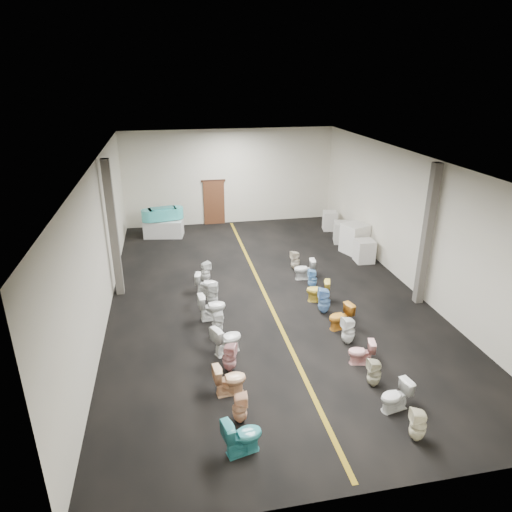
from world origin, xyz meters
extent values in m
plane|color=black|center=(0.00, 0.00, 0.00)|extent=(16.00, 16.00, 0.00)
plane|color=black|center=(0.00, 0.00, 4.50)|extent=(16.00, 16.00, 0.00)
plane|color=beige|center=(0.00, 8.00, 2.25)|extent=(10.00, 0.00, 10.00)
plane|color=beige|center=(0.00, -8.00, 2.25)|extent=(10.00, 0.00, 10.00)
plane|color=beige|center=(-5.00, 0.00, 2.25)|extent=(0.00, 16.00, 16.00)
plane|color=beige|center=(5.00, 0.00, 2.25)|extent=(0.00, 16.00, 16.00)
cube|color=olive|center=(0.00, 0.00, 0.00)|extent=(0.12, 15.60, 0.01)
cube|color=#562D19|center=(-0.80, 7.94, 1.05)|extent=(1.00, 0.10, 2.10)
cube|color=#331C11|center=(-0.80, 7.95, 2.12)|extent=(1.15, 0.08, 0.10)
cube|color=#59544C|center=(-4.75, 1.00, 2.25)|extent=(0.25, 0.25, 4.50)
cube|color=#59544C|center=(4.75, -1.50, 2.25)|extent=(0.25, 0.25, 4.50)
cube|color=silver|center=(-3.25, 6.51, 0.38)|extent=(1.82, 1.12, 0.76)
cube|color=#42C0BE|center=(-3.25, 6.51, 1.05)|extent=(1.31, 0.88, 0.50)
cylinder|color=#42C0BE|center=(-3.84, 6.39, 1.05)|extent=(0.66, 0.66, 0.50)
cylinder|color=#42C0BE|center=(-2.66, 6.62, 1.05)|extent=(0.66, 0.66, 0.50)
cube|color=teal|center=(-3.25, 6.51, 1.25)|extent=(1.07, 0.65, 0.20)
cube|color=silver|center=(4.40, 1.99, 0.44)|extent=(0.71, 0.71, 0.88)
cube|color=white|center=(4.40, 3.01, 0.61)|extent=(1.13, 1.13, 1.21)
cube|color=beige|center=(4.40, 4.25, 0.45)|extent=(0.97, 0.97, 0.89)
cube|color=silver|center=(4.40, 5.95, 0.44)|extent=(0.73, 0.73, 0.88)
imported|color=teal|center=(-1.86, -6.63, 0.40)|extent=(0.86, 0.61, 0.80)
imported|color=#FAC096|center=(-1.79, -5.79, 0.35)|extent=(0.35, 0.34, 0.70)
imported|color=#FAC18F|center=(-1.86, -4.83, 0.38)|extent=(0.80, 0.51, 0.77)
imported|color=#D59699|center=(-1.75, -3.97, 0.38)|extent=(0.46, 0.45, 0.76)
imported|color=white|center=(-1.70, -3.18, 0.41)|extent=(0.93, 0.76, 0.82)
imported|color=silver|center=(-1.85, -2.24, 0.34)|extent=(0.32, 0.32, 0.69)
imported|color=white|center=(-1.90, -1.33, 0.41)|extent=(0.85, 0.54, 0.83)
imported|color=silver|center=(-1.81, -0.51, 0.39)|extent=(0.43, 0.42, 0.78)
imported|color=white|center=(-1.91, 0.37, 0.37)|extent=(0.80, 0.57, 0.74)
imported|color=white|center=(-1.85, 1.35, 0.37)|extent=(0.44, 0.44, 0.74)
imported|color=#F0E8C3|center=(1.63, -6.99, 0.37)|extent=(0.39, 0.39, 0.73)
imported|color=white|center=(1.61, -6.09, 0.36)|extent=(0.76, 0.53, 0.71)
imported|color=beige|center=(1.51, -5.22, 0.36)|extent=(0.33, 0.33, 0.71)
imported|color=#F8AFAD|center=(1.56, -4.33, 0.33)|extent=(0.72, 0.50, 0.67)
imported|color=white|center=(1.60, -3.38, 0.40)|extent=(0.40, 0.39, 0.80)
imported|color=orange|center=(1.68, -2.59, 0.37)|extent=(0.81, 0.58, 0.74)
imported|color=#70A1D9|center=(1.51, -1.62, 0.42)|extent=(0.44, 0.43, 0.83)
imported|color=gold|center=(1.57, -0.86, 0.38)|extent=(0.84, 0.64, 0.76)
imported|color=#76B6EF|center=(1.69, 0.11, 0.35)|extent=(0.37, 0.36, 0.69)
imported|color=white|center=(1.63, 0.88, 0.38)|extent=(0.78, 0.50, 0.76)
imported|color=beige|center=(1.55, 1.78, 0.37)|extent=(0.40, 0.40, 0.73)
camera|label=1|loc=(-2.93, -13.40, 6.92)|focal=32.00mm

